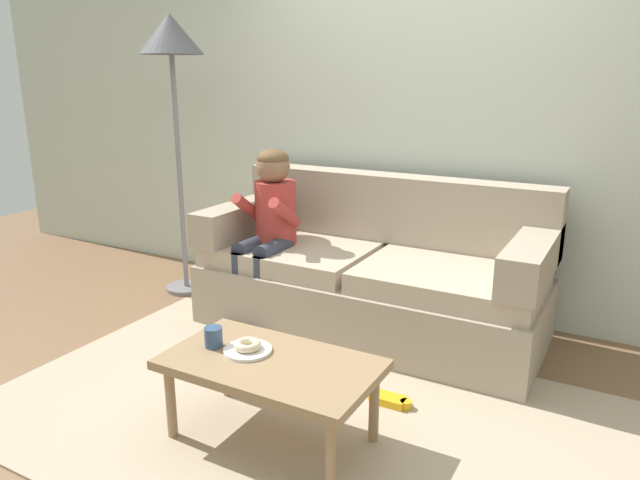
# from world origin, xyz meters

# --- Properties ---
(ground) EXTENTS (10.00, 10.00, 0.00)m
(ground) POSITION_xyz_m (0.00, 0.00, 0.00)
(ground) COLOR brown
(wall_back) EXTENTS (8.00, 0.10, 2.80)m
(wall_back) POSITION_xyz_m (0.00, 1.40, 1.40)
(wall_back) COLOR beige
(wall_back) RESTS_ON ground
(area_rug) EXTENTS (2.93, 1.81, 0.01)m
(area_rug) POSITION_xyz_m (0.00, -0.25, 0.01)
(area_rug) COLOR tan
(area_rug) RESTS_ON ground
(couch) EXTENTS (2.06, 0.90, 0.93)m
(couch) POSITION_xyz_m (-0.11, 0.85, 0.34)
(couch) COLOR tan
(couch) RESTS_ON ground
(coffee_table) EXTENTS (0.91, 0.51, 0.39)m
(coffee_table) POSITION_xyz_m (-0.00, -0.46, 0.34)
(coffee_table) COLOR #937551
(coffee_table) RESTS_ON ground
(person_child) EXTENTS (0.34, 0.58, 1.10)m
(person_child) POSITION_xyz_m (-0.74, 0.64, 0.67)
(person_child) COLOR #AD3833
(person_child) RESTS_ON ground
(plate) EXTENTS (0.21, 0.21, 0.01)m
(plate) POSITION_xyz_m (-0.13, -0.44, 0.39)
(plate) COLOR white
(plate) RESTS_ON coffee_table
(donut) EXTENTS (0.14, 0.14, 0.04)m
(donut) POSITION_xyz_m (-0.13, -0.44, 0.42)
(donut) COLOR beige
(donut) RESTS_ON plate
(mug) EXTENTS (0.08, 0.08, 0.09)m
(mug) POSITION_xyz_m (-0.29, -0.47, 0.43)
(mug) COLOR #334C72
(mug) RESTS_ON coffee_table
(toy_controller) EXTENTS (0.23, 0.09, 0.05)m
(toy_controller) POSITION_xyz_m (0.34, 0.04, 0.03)
(toy_controller) COLOR gold
(toy_controller) RESTS_ON ground
(floor_lamp) EXTENTS (0.43, 0.43, 1.93)m
(floor_lamp) POSITION_xyz_m (-1.59, 0.81, 1.67)
(floor_lamp) COLOR slate
(floor_lamp) RESTS_ON ground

